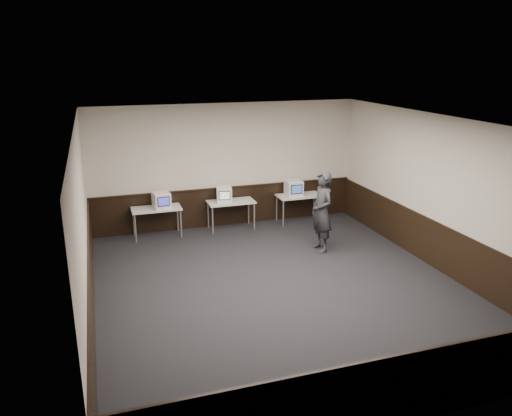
{
  "coord_description": "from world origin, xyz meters",
  "views": [
    {
      "loc": [
        -3.18,
        -8.27,
        4.36
      ],
      "look_at": [
        0.03,
        1.6,
        1.15
      ],
      "focal_mm": 35.0,
      "sensor_mm": 36.0,
      "label": 1
    }
  ],
  "objects_px": {
    "person": "(322,212)",
    "emac_left": "(161,200)",
    "desk_right": "(299,198)",
    "desk_center": "(231,204)",
    "emac_right": "(294,188)",
    "emac_center": "(224,194)",
    "desk_left": "(156,211)"
  },
  "relations": [
    {
      "from": "desk_center",
      "to": "desk_right",
      "type": "distance_m",
      "value": 1.9
    },
    {
      "from": "desk_right",
      "to": "emac_right",
      "type": "bearing_deg",
      "value": -176.24
    },
    {
      "from": "desk_right",
      "to": "emac_left",
      "type": "relative_size",
      "value": 2.57
    },
    {
      "from": "person",
      "to": "emac_left",
      "type": "bearing_deg",
      "value": -124.41
    },
    {
      "from": "emac_center",
      "to": "person",
      "type": "xyz_separation_m",
      "value": [
        1.75,
        -2.11,
        -0.01
      ]
    },
    {
      "from": "desk_center",
      "to": "emac_center",
      "type": "relative_size",
      "value": 2.57
    },
    {
      "from": "emac_center",
      "to": "emac_left",
      "type": "bearing_deg",
      "value": -165.75
    },
    {
      "from": "emac_center",
      "to": "emac_right",
      "type": "distance_m",
      "value": 1.9
    },
    {
      "from": "emac_left",
      "to": "person",
      "type": "bearing_deg",
      "value": -38.22
    },
    {
      "from": "emac_right",
      "to": "desk_left",
      "type": "bearing_deg",
      "value": -178.41
    },
    {
      "from": "desk_left",
      "to": "desk_right",
      "type": "bearing_deg",
      "value": 0.0
    },
    {
      "from": "emac_right",
      "to": "person",
      "type": "distance_m",
      "value": 2.07
    },
    {
      "from": "desk_left",
      "to": "emac_right",
      "type": "distance_m",
      "value": 3.64
    },
    {
      "from": "desk_left",
      "to": "emac_center",
      "type": "distance_m",
      "value": 1.75
    },
    {
      "from": "desk_right",
      "to": "person",
      "type": "bearing_deg",
      "value": -98.77
    },
    {
      "from": "emac_left",
      "to": "person",
      "type": "relative_size",
      "value": 0.25
    },
    {
      "from": "desk_left",
      "to": "emac_left",
      "type": "distance_m",
      "value": 0.3
    },
    {
      "from": "desk_right",
      "to": "emac_center",
      "type": "xyz_separation_m",
      "value": [
        -2.07,
        0.04,
        0.26
      ]
    },
    {
      "from": "desk_center",
      "to": "desk_right",
      "type": "xyz_separation_m",
      "value": [
        1.9,
        0.0,
        0.0
      ]
    },
    {
      "from": "emac_center",
      "to": "desk_center",
      "type": "bearing_deg",
      "value": -0.63
    },
    {
      "from": "desk_left",
      "to": "emac_center",
      "type": "bearing_deg",
      "value": 1.16
    },
    {
      "from": "emac_right",
      "to": "person",
      "type": "bearing_deg",
      "value": -92.29
    },
    {
      "from": "desk_left",
      "to": "person",
      "type": "bearing_deg",
      "value": -30.79
    },
    {
      "from": "emac_left",
      "to": "emac_center",
      "type": "distance_m",
      "value": 1.6
    },
    {
      "from": "desk_right",
      "to": "emac_left",
      "type": "bearing_deg",
      "value": -179.23
    },
    {
      "from": "desk_right",
      "to": "emac_left",
      "type": "xyz_separation_m",
      "value": [
        -3.67,
        -0.05,
        0.27
      ]
    },
    {
      "from": "emac_center",
      "to": "desk_right",
      "type": "bearing_deg",
      "value": 10.24
    },
    {
      "from": "desk_right",
      "to": "person",
      "type": "distance_m",
      "value": 2.11
    },
    {
      "from": "emac_left",
      "to": "emac_center",
      "type": "height_order",
      "value": "emac_left"
    },
    {
      "from": "person",
      "to": "desk_right",
      "type": "bearing_deg",
      "value": 167.96
    },
    {
      "from": "desk_center",
      "to": "emac_right",
      "type": "xyz_separation_m",
      "value": [
        1.73,
        -0.01,
        0.28
      ]
    },
    {
      "from": "desk_center",
      "to": "emac_right",
      "type": "distance_m",
      "value": 1.75
    }
  ]
}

